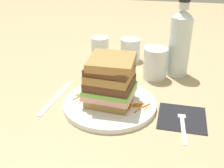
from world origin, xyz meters
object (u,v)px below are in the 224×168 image
Objects in this scene: knife at (55,98)px; empty_tumbler_0 at (130,50)px; sandwich at (110,81)px; empty_tumbler_2 at (100,47)px; water_bottle at (180,42)px; napkin_dark at (182,118)px; juice_glass at (155,65)px; fork at (183,122)px; main_plate at (110,104)px; empty_tumbler_1 at (153,56)px.

empty_tumbler_0 is (0.17, 0.34, 0.04)m from knife.
sandwich is 0.39m from empty_tumbler_2.
water_bottle is (0.35, 0.24, 0.11)m from knife.
sandwich is at bearing 174.32° from napkin_dark.
juice_glass is 1.25× the size of empty_tumbler_0.
napkin_dark is at bearing 92.27° from fork.
sandwich is 0.68× the size of knife.
water_bottle reaches higher than main_plate.
fork is (0.19, -0.04, -0.07)m from sandwich.
empty_tumbler_2 is at bearing 144.30° from juice_glass.
main_plate is at bearing -117.70° from juice_glass.
juice_glass is at bearing -35.70° from empty_tumbler_2.
water_bottle is 3.49× the size of empty_tumbler_2.
empty_tumbler_0 is (-0.19, 0.39, 0.04)m from fork.
sandwich is at bearing -3.31° from knife.
empty_tumbler_0 is 1.17× the size of empty_tumbler_1.
fork is at bearing -12.08° from sandwich.
napkin_dark is 0.36m from knife.
sandwich is 1.67× the size of empty_tumbler_0.
water_bottle reaches higher than napkin_dark.
knife is 1.95× the size of juice_glass.
juice_glass is at bearing 62.30° from main_plate.
juice_glass reaches higher than knife.
empty_tumbler_1 is at bearing 73.11° from main_plate.
water_bottle is at bearing -29.36° from empty_tumbler_0.
fork reaches higher than napkin_dark.
empty_tumbler_1 is at bearing 105.93° from fork.
water_bottle reaches higher than empty_tumbler_2.
empty_tumbler_2 reaches higher than fork.
empty_tumbler_1 is (0.09, 0.31, 0.03)m from main_plate.
juice_glass is 0.17m from empty_tumbler_0.
empty_tumbler_2 is at bearing 170.11° from empty_tumbler_0.
empty_tumbler_0 is at bearing 150.64° from water_bottle.
water_bottle is at bearing 92.74° from fork.
knife is 0.36m from empty_tumbler_2.
water_bottle reaches higher than empty_tumbler_0.
empty_tumbler_1 is at bearing -22.12° from empty_tumbler_0.
empty_tumbler_2 is at bearing 128.62° from napkin_dark.
main_plate is 0.99× the size of water_bottle.
empty_tumbler_1 is 0.95× the size of empty_tumbler_2.
napkin_dark is 0.35m from empty_tumbler_1.
juice_glass reaches higher than empty_tumbler_0.
knife is at bearing 176.70° from main_plate.
main_plate is 2.03× the size of napkin_dark.
juice_glass is at bearing 62.48° from sandwich.
napkin_dark is 1.52× the size of empty_tumbler_0.
main_plate is 0.17m from knife.
empty_tumbler_2 reaches higher than napkin_dark.
main_plate is 0.20m from fork.
main_plate is 0.24m from juice_glass.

